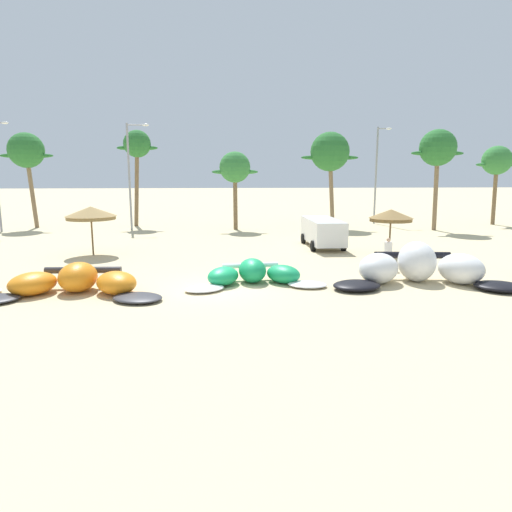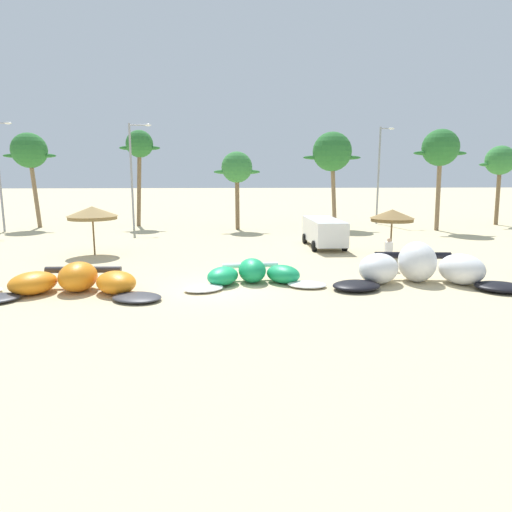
{
  "view_description": "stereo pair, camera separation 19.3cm",
  "coord_description": "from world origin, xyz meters",
  "px_view_note": "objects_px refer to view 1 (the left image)",
  "views": [
    {
      "loc": [
        0.34,
        -19.08,
        4.83
      ],
      "look_at": [
        1.77,
        2.0,
        1.0
      ],
      "focal_mm": 32.24,
      "sensor_mm": 36.0,
      "label": 1
    },
    {
      "loc": [
        0.53,
        -19.1,
        4.83
      ],
      "look_at": [
        1.77,
        2.0,
        1.0
      ],
      "focal_mm": 32.24,
      "sensor_mm": 36.0,
      "label": 2
    }
  ],
  "objects_px": {
    "kite_center": "(420,268)",
    "palm_leftmost": "(26,152)",
    "lamppost_east_center": "(377,171)",
    "palm_left_of_gap": "(235,168)",
    "kite_left": "(75,283)",
    "beach_umbrella_middle": "(391,215)",
    "palm_center_right": "(438,149)",
    "palm_right_of_gap": "(497,162)",
    "beach_umbrella_near_van": "(91,213)",
    "parked_van": "(322,230)",
    "palm_left": "(137,146)",
    "lamppost_west_center": "(131,171)",
    "palm_center_left": "(330,153)",
    "person_near_kites": "(388,253)",
    "kite_left_of_center": "(253,275)"
  },
  "relations": [
    {
      "from": "palm_left",
      "to": "lamppost_east_center",
      "type": "distance_m",
      "value": 22.37
    },
    {
      "from": "kite_center",
      "to": "palm_center_left",
      "type": "bearing_deg",
      "value": 88.09
    },
    {
      "from": "kite_left",
      "to": "beach_umbrella_middle",
      "type": "bearing_deg",
      "value": 26.27
    },
    {
      "from": "parked_van",
      "to": "palm_left",
      "type": "bearing_deg",
      "value": 137.49
    },
    {
      "from": "palm_right_of_gap",
      "to": "lamppost_west_center",
      "type": "height_order",
      "value": "lamppost_west_center"
    },
    {
      "from": "kite_center",
      "to": "palm_center_left",
      "type": "relative_size",
      "value": 1.0
    },
    {
      "from": "person_near_kites",
      "to": "palm_right_of_gap",
      "type": "relative_size",
      "value": 0.22
    },
    {
      "from": "beach_umbrella_middle",
      "to": "palm_leftmost",
      "type": "bearing_deg",
      "value": 149.55
    },
    {
      "from": "beach_umbrella_middle",
      "to": "palm_center_left",
      "type": "relative_size",
      "value": 0.33
    },
    {
      "from": "lamppost_west_center",
      "to": "kite_left",
      "type": "bearing_deg",
      "value": -85.19
    },
    {
      "from": "beach_umbrella_middle",
      "to": "person_near_kites",
      "type": "bearing_deg",
      "value": -111.09
    },
    {
      "from": "palm_left",
      "to": "person_near_kites",
      "type": "bearing_deg",
      "value": -51.99
    },
    {
      "from": "palm_leftmost",
      "to": "palm_left_of_gap",
      "type": "xyz_separation_m",
      "value": [
        18.06,
        -2.49,
        -1.45
      ]
    },
    {
      "from": "beach_umbrella_middle",
      "to": "palm_left",
      "type": "relative_size",
      "value": 0.32
    },
    {
      "from": "beach_umbrella_near_van",
      "to": "palm_right_of_gap",
      "type": "distance_m",
      "value": 36.17
    },
    {
      "from": "kite_left",
      "to": "palm_center_left",
      "type": "height_order",
      "value": "palm_center_left"
    },
    {
      "from": "palm_center_right",
      "to": "palm_leftmost",
      "type": "bearing_deg",
      "value": 173.21
    },
    {
      "from": "parked_van",
      "to": "palm_left",
      "type": "height_order",
      "value": "palm_left"
    },
    {
      "from": "parked_van",
      "to": "lamppost_east_center",
      "type": "distance_m",
      "value": 16.34
    },
    {
      "from": "palm_left",
      "to": "palm_right_of_gap",
      "type": "distance_m",
      "value": 33.03
    },
    {
      "from": "lamppost_west_center",
      "to": "palm_center_right",
      "type": "bearing_deg",
      "value": -5.01
    },
    {
      "from": "parked_van",
      "to": "palm_center_right",
      "type": "xyz_separation_m",
      "value": [
        11.3,
        8.18,
        5.68
      ]
    },
    {
      "from": "kite_left",
      "to": "palm_center_left",
      "type": "relative_size",
      "value": 0.93
    },
    {
      "from": "kite_center",
      "to": "beach_umbrella_near_van",
      "type": "bearing_deg",
      "value": 153.46
    },
    {
      "from": "palm_left_of_gap",
      "to": "palm_right_of_gap",
      "type": "bearing_deg",
      "value": 5.13
    },
    {
      "from": "beach_umbrella_middle",
      "to": "palm_center_right",
      "type": "distance_m",
      "value": 14.79
    },
    {
      "from": "beach_umbrella_middle",
      "to": "palm_center_right",
      "type": "relative_size",
      "value": 0.33
    },
    {
      "from": "palm_left",
      "to": "lamppost_west_center",
      "type": "relative_size",
      "value": 0.97
    },
    {
      "from": "person_near_kites",
      "to": "lamppost_west_center",
      "type": "xyz_separation_m",
      "value": [
        -16.1,
        17.85,
        4.19
      ]
    },
    {
      "from": "lamppost_east_center",
      "to": "palm_left_of_gap",
      "type": "bearing_deg",
      "value": -164.27
    },
    {
      "from": "parked_van",
      "to": "palm_right_of_gap",
      "type": "xyz_separation_m",
      "value": [
        18.81,
        12.02,
        4.75
      ]
    },
    {
      "from": "kite_center",
      "to": "beach_umbrella_near_van",
      "type": "distance_m",
      "value": 18.44
    },
    {
      "from": "kite_center",
      "to": "palm_leftmost",
      "type": "height_order",
      "value": "palm_leftmost"
    },
    {
      "from": "palm_left_of_gap",
      "to": "lamppost_west_center",
      "type": "xyz_separation_m",
      "value": [
        -8.8,
        0.59,
        -0.19
      ]
    },
    {
      "from": "kite_left_of_center",
      "to": "palm_center_left",
      "type": "relative_size",
      "value": 0.76
    },
    {
      "from": "kite_left",
      "to": "beach_umbrella_middle",
      "type": "relative_size",
      "value": 2.86
    },
    {
      "from": "palm_center_left",
      "to": "lamppost_east_center",
      "type": "distance_m",
      "value": 6.06
    },
    {
      "from": "palm_leftmost",
      "to": "lamppost_east_center",
      "type": "height_order",
      "value": "lamppost_east_center"
    },
    {
      "from": "palm_center_left",
      "to": "lamppost_east_center",
      "type": "height_order",
      "value": "lamppost_east_center"
    },
    {
      "from": "kite_left_of_center",
      "to": "palm_left",
      "type": "relative_size",
      "value": 0.74
    },
    {
      "from": "kite_center",
      "to": "lamppost_east_center",
      "type": "distance_m",
      "value": 25.19
    },
    {
      "from": "palm_leftmost",
      "to": "palm_center_right",
      "type": "xyz_separation_m",
      "value": [
        34.87,
        -4.15,
        0.12
      ]
    },
    {
      "from": "kite_center",
      "to": "palm_left_of_gap",
      "type": "relative_size",
      "value": 1.27
    },
    {
      "from": "kite_left",
      "to": "beach_umbrella_middle",
      "type": "distance_m",
      "value": 17.72
    },
    {
      "from": "palm_left_of_gap",
      "to": "palm_center_right",
      "type": "bearing_deg",
      "value": -5.62
    },
    {
      "from": "beach_umbrella_middle",
      "to": "palm_center_right",
      "type": "xyz_separation_m",
      "value": [
        7.99,
        11.65,
        4.39
      ]
    },
    {
      "from": "palm_leftmost",
      "to": "kite_left_of_center",
      "type": "bearing_deg",
      "value": -50.59
    },
    {
      "from": "kite_left",
      "to": "lamppost_west_center",
      "type": "relative_size",
      "value": 0.88
    },
    {
      "from": "beach_umbrella_middle",
      "to": "palm_right_of_gap",
      "type": "distance_m",
      "value": 22.19
    },
    {
      "from": "person_near_kites",
      "to": "palm_center_right",
      "type": "xyz_separation_m",
      "value": [
        9.51,
        15.6,
        5.95
      ]
    }
  ]
}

